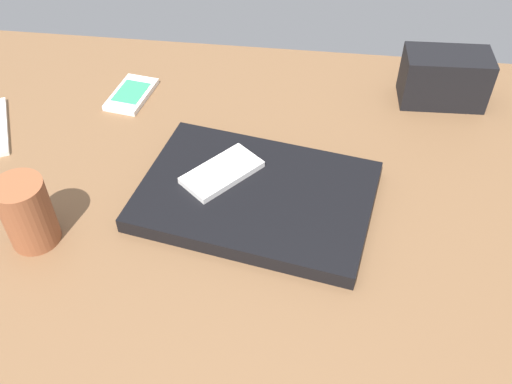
% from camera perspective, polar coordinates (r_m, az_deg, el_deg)
% --- Properties ---
extents(desk_surface, '(1.20, 0.80, 0.03)m').
position_cam_1_polar(desk_surface, '(0.90, -3.62, 0.39)').
color(desk_surface, brown).
rests_on(desk_surface, ground).
extents(laptop_closed, '(0.37, 0.29, 0.02)m').
position_cam_1_polar(laptop_closed, '(0.85, 0.00, -0.38)').
color(laptop_closed, black).
rests_on(laptop_closed, desk_surface).
extents(cell_phone_on_laptop, '(0.12, 0.13, 0.01)m').
position_cam_1_polar(cell_phone_on_laptop, '(0.86, -3.40, 1.98)').
color(cell_phone_on_laptop, silver).
rests_on(cell_phone_on_laptop, laptop_closed).
extents(cell_phone_on_desk, '(0.08, 0.12, 0.01)m').
position_cam_1_polar(cell_phone_on_desk, '(1.08, -12.25, 9.47)').
color(cell_phone_on_desk, silver).
rests_on(cell_phone_on_desk, desk_surface).
extents(pen_cup, '(0.07, 0.07, 0.10)m').
position_cam_1_polar(pen_cup, '(0.83, -21.76, -1.94)').
color(pen_cup, brown).
rests_on(pen_cup, desk_surface).
extents(desk_organizer, '(0.15, 0.09, 0.09)m').
position_cam_1_polar(desk_organizer, '(1.08, 18.20, 10.70)').
color(desk_organizer, black).
rests_on(desk_organizer, desk_surface).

